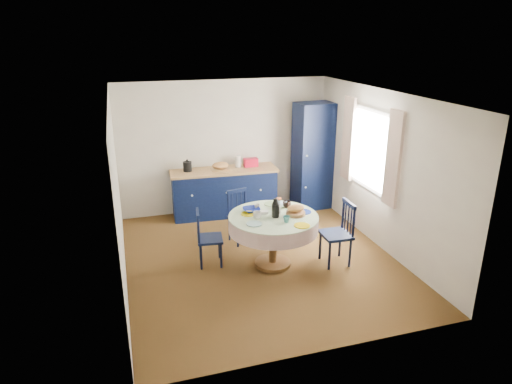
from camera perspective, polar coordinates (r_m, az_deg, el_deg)
floor at (r=7.12m, az=0.52°, el=-8.36°), size 4.50×4.50×0.00m
ceiling at (r=6.35m, az=0.59°, el=12.00°), size 4.50×4.50×0.00m
wall_back at (r=8.72m, az=-3.91°, el=5.68°), size 4.00×0.02×2.50m
wall_left at (r=6.35m, az=-16.92°, el=-0.48°), size 0.02×4.50×2.50m
wall_right at (r=7.45m, az=15.40°, el=2.60°), size 0.02×4.50×2.50m
window at (r=7.60m, az=14.11°, el=5.19°), size 0.10×1.74×1.45m
kitchen_counter at (r=8.65m, az=-4.00°, el=0.11°), size 2.02×0.72×1.13m
pantry_cabinet at (r=8.92m, az=7.19°, el=4.46°), size 0.76×0.57×2.07m
dining_table at (r=6.68m, az=2.23°, el=-3.96°), size 1.31×1.31×1.07m
chair_left at (r=6.83m, az=-6.10°, el=-5.67°), size 0.42×0.43×0.86m
chair_far at (r=7.53m, az=-1.93°, el=-3.02°), size 0.47×0.45×0.87m
chair_right at (r=6.92m, az=10.27°, el=-5.03°), size 0.43×0.45×0.97m
mug_a at (r=6.52m, az=0.15°, el=-2.90°), size 0.12×0.12×0.10m
mug_b at (r=6.40m, az=3.82°, el=-3.42°), size 0.10×0.10×0.09m
mug_c at (r=6.93m, az=3.88°, el=-1.54°), size 0.13×0.13×0.10m
mug_d at (r=6.84m, az=0.16°, el=-1.86°), size 0.09×0.09×0.08m
cobalt_bowl at (r=6.75m, az=-0.57°, el=-2.26°), size 0.26×0.26×0.06m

